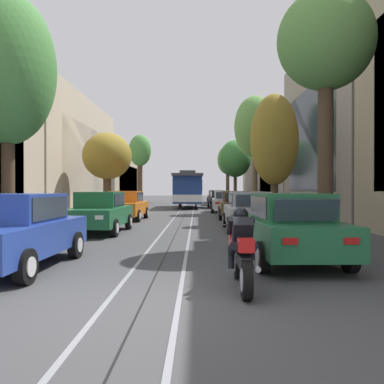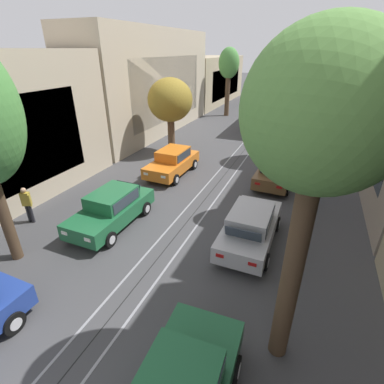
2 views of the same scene
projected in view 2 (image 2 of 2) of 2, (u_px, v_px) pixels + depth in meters
name	position (u px, v px, depth m)	size (l,w,h in m)	color
ground_plane	(242.00, 153.00, 21.66)	(160.00, 160.00, 0.00)	#424244
trolley_track_rails	(251.00, 142.00, 24.41)	(1.14, 61.26, 0.01)	gray
building_facade_left	(141.00, 91.00, 25.74)	(5.92, 52.96, 8.63)	#BCAD93
parked_car_green_second_left	(112.00, 208.00, 12.59)	(2.03, 4.38, 1.58)	#1E6038
parked_car_orange_mid_left	(173.00, 162.00, 17.78)	(2.07, 4.39, 1.58)	orange
parked_car_silver_second_right	(250.00, 226.00, 11.32)	(2.03, 4.37, 1.58)	#B7B7BC
parked_car_brown_mid_right	(276.00, 170.00, 16.52)	(2.10, 4.41, 1.58)	brown
parked_car_white_fourth_right	(285.00, 140.00, 21.98)	(2.11, 4.41, 1.58)	silver
parked_car_black_fifth_right	(293.00, 123.00, 27.11)	(2.13, 4.42, 1.58)	black
parked_car_maroon_sixth_right	(299.00, 111.00, 32.42)	(2.04, 4.38, 1.58)	maroon
parked_car_green_far_right	(304.00, 101.00, 38.10)	(2.07, 4.39, 1.58)	#1E6038
street_tree_kerb_left_second	(170.00, 101.00, 20.23)	(3.12, 3.28, 5.33)	brown
street_tree_kerb_left_mid	(229.00, 66.00, 31.57)	(2.28, 1.83, 7.26)	#4C3826
street_tree_kerb_right_near	(323.00, 121.00, 4.90)	(2.87, 2.55, 7.60)	#4C3826
street_tree_kerb_right_second	(314.00, 129.00, 11.97)	(2.36, 1.99, 6.38)	#4C3826
street_tree_kerb_right_mid	(329.00, 67.00, 17.90)	(2.88, 3.10, 8.27)	brown
street_tree_kerb_right_fourth	(320.00, 78.00, 26.98)	(3.02, 2.99, 6.44)	brown
street_tree_kerb_right_far	(322.00, 67.00, 34.03)	(2.43, 2.45, 6.89)	brown
cable_car_trolley	(264.00, 111.00, 28.03)	(2.64, 9.15, 3.28)	navy
pedestrian_on_left_pavement	(27.00, 203.00, 12.69)	(0.55, 0.35, 1.71)	black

